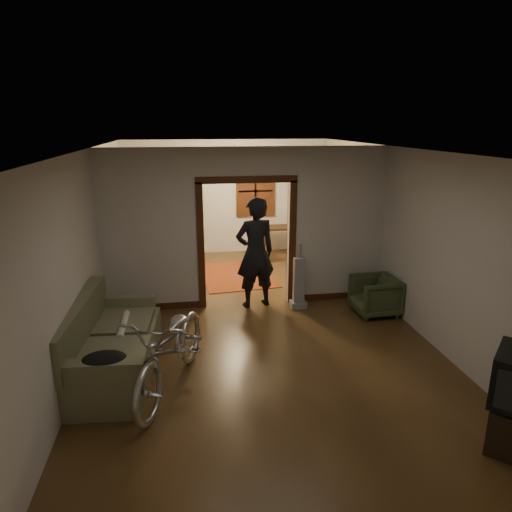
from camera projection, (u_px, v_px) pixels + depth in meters
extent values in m
cube|color=#3D2813|center=(253.00, 319.00, 7.66)|extent=(5.00, 8.50, 0.01)
cube|color=white|center=(253.00, 149.00, 6.88)|extent=(5.00, 8.50, 0.01)
cube|color=beige|center=(227.00, 197.00, 11.30)|extent=(5.00, 0.02, 2.80)
cube|color=beige|center=(90.00, 245.00, 6.90)|extent=(0.02, 8.50, 2.80)
cube|color=beige|center=(400.00, 233.00, 7.65)|extent=(0.02, 8.50, 2.80)
cube|color=beige|center=(247.00, 228.00, 7.98)|extent=(5.00, 0.14, 2.80)
cube|color=#3D1D0D|center=(247.00, 245.00, 8.07)|extent=(1.74, 0.20, 2.32)
cube|color=black|center=(255.00, 191.00, 11.33)|extent=(0.98, 0.06, 1.28)
sphere|color=#FFE0A5|center=(235.00, 165.00, 9.37)|extent=(0.24, 0.24, 0.24)
cube|color=silver|center=(306.00, 236.00, 8.11)|extent=(0.08, 0.01, 0.12)
cube|color=#5A5C3D|center=(113.00, 337.00, 5.92)|extent=(1.12, 2.23, 1.00)
cylinder|color=beige|center=(123.00, 325.00, 6.21)|extent=(0.10, 0.81, 0.10)
ellipsoid|color=black|center=(104.00, 359.00, 5.01)|extent=(0.49, 0.36, 0.14)
imported|color=silver|center=(172.00, 348.00, 5.53)|extent=(1.39, 2.22, 1.10)
imported|color=#3B4627|center=(375.00, 295.00, 7.82)|extent=(0.76, 0.74, 0.66)
cube|color=gray|center=(299.00, 283.00, 8.05)|extent=(0.31, 0.27, 0.92)
imported|color=black|center=(255.00, 253.00, 7.99)|extent=(0.81, 0.62, 1.97)
cube|color=maroon|center=(236.00, 275.00, 9.86)|extent=(1.68, 2.09, 0.01)
cube|color=#203522|center=(168.00, 222.00, 10.75)|extent=(0.99, 0.64, 1.85)
sphere|color=#1E5972|center=(166.00, 179.00, 10.47)|extent=(0.30, 0.30, 0.30)
cube|color=#321E10|center=(280.00, 241.00, 11.27)|extent=(1.01, 0.61, 0.72)
cube|color=#321E10|center=(258.00, 242.00, 10.70)|extent=(0.48, 0.48, 0.99)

